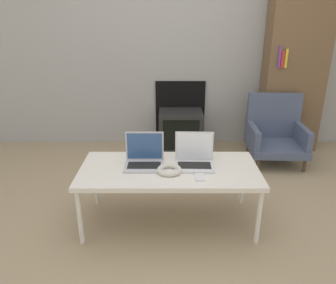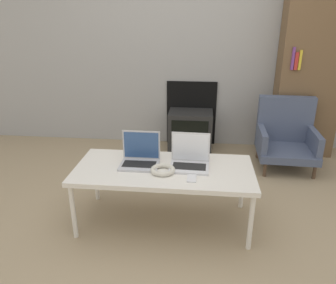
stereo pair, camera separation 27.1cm
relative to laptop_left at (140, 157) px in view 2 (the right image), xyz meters
The scene contains 10 objects.
ground_plane 0.61m from the laptop_left, 50.87° to the right, with size 14.00×14.00×0.00m, color #998466.
wall_back 1.89m from the laptop_left, 83.63° to the left, with size 7.00×0.08×2.60m.
table 0.22m from the laptop_left, 16.00° to the right, with size 1.35×0.62×0.47m.
laptop_left is the anchor object (origin of this frame).
laptop_right 0.38m from the laptop_left, ahead, with size 0.30×0.23×0.25m.
headphones 0.23m from the laptop_left, 33.28° to the right, with size 0.18×0.18×0.04m.
phone 0.45m from the laptop_left, 25.43° to the right, with size 0.06×0.15×0.01m.
tv 1.55m from the laptop_left, 77.33° to the left, with size 0.52×0.38×0.47m.
armchair 1.80m from the laptop_left, 40.04° to the left, with size 0.61×0.59×0.73m.
bookshelf 2.26m from the laptop_left, 42.97° to the left, with size 0.68×0.32×1.82m.
Camera 2 is at (0.26, -2.03, 1.56)m, focal length 35.00 mm.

